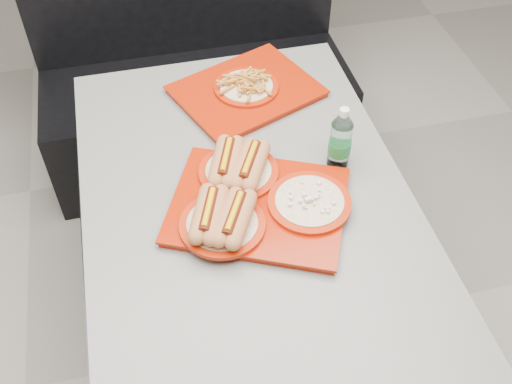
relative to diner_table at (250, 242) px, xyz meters
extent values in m
plane|color=#9A948A|center=(0.00, 0.00, -0.58)|extent=(6.00, 6.00, 0.00)
cylinder|color=black|center=(0.00, 0.00, -0.56)|extent=(0.52, 0.52, 0.05)
cylinder|color=black|center=(0.00, 0.00, -0.20)|extent=(0.11, 0.11, 0.66)
cube|color=black|center=(0.00, 0.00, 0.12)|extent=(0.92, 1.42, 0.01)
cube|color=slate|center=(0.00, 0.00, 0.15)|extent=(0.90, 1.40, 0.04)
cube|color=black|center=(0.00, 1.02, -0.36)|extent=(1.30, 0.55, 0.45)
cube|color=#991904|center=(0.02, -0.02, 0.17)|extent=(0.56, 0.51, 0.02)
cube|color=#991904|center=(0.02, -0.02, 0.19)|extent=(0.57, 0.52, 0.01)
cylinder|color=#A21F05|center=(-0.09, -0.08, 0.20)|extent=(0.22, 0.22, 0.01)
cylinder|color=silver|center=(-0.09, -0.08, 0.20)|extent=(0.18, 0.18, 0.01)
cylinder|color=#A21F05|center=(-0.01, 0.10, 0.20)|extent=(0.22, 0.22, 0.01)
cylinder|color=silver|center=(-0.01, 0.10, 0.20)|extent=(0.18, 0.18, 0.01)
cylinder|color=#A21F05|center=(0.15, -0.06, 0.20)|extent=(0.22, 0.22, 0.01)
cylinder|color=silver|center=(0.15, -0.06, 0.20)|extent=(0.18, 0.18, 0.01)
cube|color=#991904|center=(0.10, 0.47, 0.17)|extent=(0.51, 0.46, 0.02)
cube|color=#991904|center=(0.10, 0.47, 0.19)|extent=(0.53, 0.47, 0.01)
cylinder|color=#A21F05|center=(0.10, 0.47, 0.20)|extent=(0.21, 0.21, 0.01)
cylinder|color=silver|center=(0.10, 0.47, 0.20)|extent=(0.17, 0.17, 0.00)
cylinder|color=silver|center=(0.28, 0.10, 0.24)|extent=(0.06, 0.06, 0.15)
cylinder|color=#1C7031|center=(0.28, 0.10, 0.23)|extent=(0.06, 0.06, 0.04)
cone|color=silver|center=(0.28, 0.10, 0.33)|extent=(0.06, 0.06, 0.03)
cylinder|color=silver|center=(0.28, 0.10, 0.36)|extent=(0.03, 0.03, 0.02)
camera|label=1|loc=(-0.23, -1.06, 1.39)|focal=42.00mm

